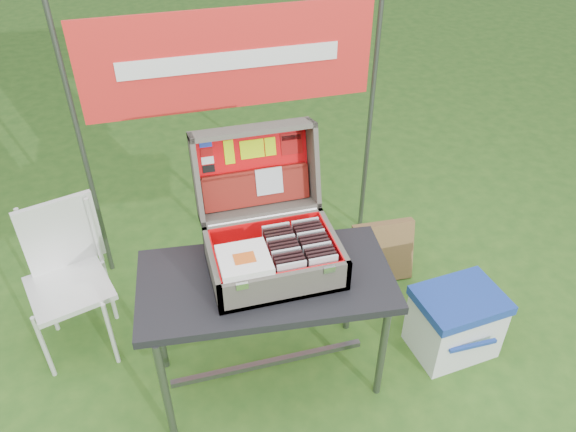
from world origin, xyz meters
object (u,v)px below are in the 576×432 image
object	(u,v)px
cooler	(455,322)
chair	(70,290)
suitcase	(270,216)
cardboard_box	(382,252)
table	(267,331)

from	to	relation	value
cooler	chair	xyz separation A→B (m)	(-1.92, 0.54, 0.23)
suitcase	cardboard_box	distance (m)	1.22
table	suitcase	distance (m)	0.63
cooler	chair	bearing A→B (deg)	158.75
suitcase	chair	bearing A→B (deg)	158.12
cardboard_box	suitcase	bearing A→B (deg)	-146.82
table	cooler	world-z (taller)	table
table	cardboard_box	size ratio (longest dim) A/B	2.85
table	suitcase	size ratio (longest dim) A/B	1.98
table	suitcase	xyz separation A→B (m)	(0.05, 0.09, 0.62)
table	chair	size ratio (longest dim) A/B	1.35
cooler	suitcase	bearing A→B (deg)	165.37
suitcase	cardboard_box	xyz separation A→B (m)	(0.81, 0.47, -0.78)
suitcase	cooler	world-z (taller)	suitcase
chair	suitcase	bearing A→B (deg)	-38.37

